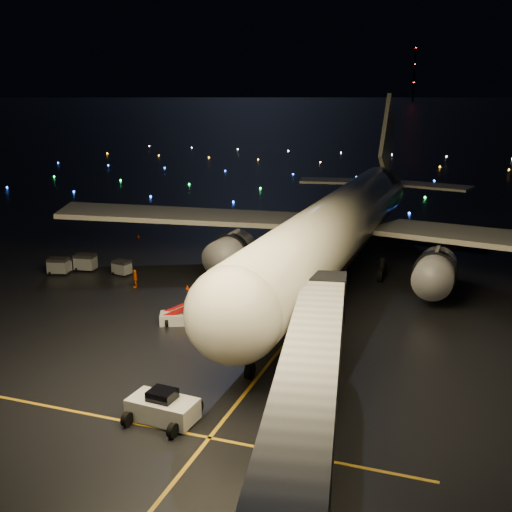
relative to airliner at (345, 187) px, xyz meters
The scene contains 16 objects.
ground 273.67m from the airliner, 92.49° to the left, with size 2000.00×2000.00×0.00m, color black.
lane_centre 15.00m from the airliner, 89.51° to the right, with size 0.25×80.00×0.02m, color gold.
airliner is the anchor object (origin of this frame).
pushback_tug 36.91m from the airliner, 95.45° to the right, with size 4.19×2.20×2.00m, color silver.
belt_loader 23.76m from the airliner, 114.79° to the right, with size 6.19×1.69×3.00m, color silver, non-canonical shape.
crew_c 24.09m from the airliner, 145.12° to the right, with size 1.11×0.46×1.90m, color #FE6400.
safety_cone_0 19.91m from the airliner, 138.82° to the right, with size 0.41×0.41×0.46m, color #FF3400.
safety_cone_1 12.77m from the airliner, 135.97° to the right, with size 0.44×0.44×0.50m, color #FF3400.
safety_cone_2 16.03m from the airliner, 141.74° to the right, with size 0.47×0.47×0.53m, color #FF3400.
safety_cone_3 31.24m from the airliner, 167.59° to the left, with size 0.48×0.48×0.55m, color #FF3400.
radio_mast 717.22m from the airliner, 95.76° to the left, with size 1.80×1.80×64.00m, color black.
taxiway_lights 80.66m from the airliner, 98.54° to the left, with size 164.00×92.00×0.36m, color black, non-canonical shape.
baggage_cart_0 29.63m from the airliner, 160.69° to the right, with size 2.18×1.52×1.85m, color gray.
baggage_cart_1 25.58m from the airliner, 156.80° to the right, with size 1.85×1.30×1.57m, color gray.
baggage_cart_2 32.14m from the airliner, 158.16° to the right, with size 2.10×1.47×1.78m, color gray.
baggage_cart_3 32.03m from the airliner, 159.52° to the right, with size 1.77×1.24×1.50m, color gray.
Camera 1 is at (25.79, -40.52, 19.97)m, focal length 45.00 mm.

